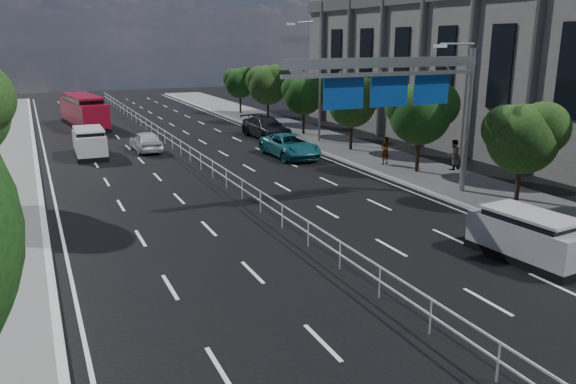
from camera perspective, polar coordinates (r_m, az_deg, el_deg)
ground at (r=16.43m, az=12.37°, el=-12.65°), size 160.00×160.00×0.00m
median_fence at (r=35.81m, az=-9.63°, el=3.63°), size 0.05×85.00×1.02m
overhead_gantry at (r=26.73m, az=11.75°, el=10.67°), size 10.24×0.38×7.45m
streetlight_far at (r=42.29m, az=2.90°, el=11.98°), size 2.78×2.40×9.00m
civic_hall at (r=46.82m, az=20.20°, el=12.70°), size 14.40×36.00×14.35m
far_tree_c at (r=27.71m, az=22.88°, el=5.39°), size 3.52×3.28×4.94m
far_tree_d at (r=33.14m, az=13.38°, el=8.06°), size 3.85×3.59×5.34m
far_tree_e at (r=39.29m, az=6.59°, el=9.23°), size 3.63×3.38×5.13m
far_tree_f at (r=45.84m, az=1.67°, el=10.08°), size 3.52×3.28×5.02m
far_tree_g at (r=52.63m, az=-2.02°, el=11.03°), size 3.96×3.69×5.45m
far_tree_h at (r=59.62m, az=-4.87°, el=11.16°), size 3.41×3.18×4.91m
white_minivan at (r=39.81m, az=-19.51°, el=4.74°), size 1.99×4.46×1.92m
red_bus at (r=53.73m, az=-20.05°, el=7.79°), size 3.46×9.75×2.85m
near_car_silver at (r=40.73m, az=-14.27°, el=5.04°), size 1.86×4.27×1.43m
near_car_dark at (r=73.16m, az=-20.61°, el=8.91°), size 2.19×4.82×1.53m
silver_minivan at (r=21.61m, az=23.23°, el=-4.19°), size 2.15×4.34×1.74m
parked_car_teal at (r=37.49m, az=0.20°, el=4.72°), size 2.64×5.50×1.51m
parked_car_dark at (r=45.15m, az=-2.26°, el=6.58°), size 2.80×5.80×1.63m
pedestrian_a at (r=35.07m, az=9.83°, el=4.17°), size 0.70×0.53×1.72m
pedestrian_b at (r=34.51m, az=16.46°, el=3.65°), size 0.93×0.75×1.79m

